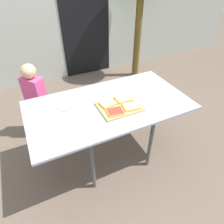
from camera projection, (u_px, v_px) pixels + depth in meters
ground_plane at (110, 154)px, 2.39m from camera, size 16.00×16.00×0.00m
house_door at (85, 20)px, 3.51m from camera, size 0.90×0.02×2.00m
dining_table at (109, 108)px, 1.98m from camera, size 1.58×0.86×0.73m
cutting_board at (119, 107)px, 1.90m from camera, size 0.39×0.31×0.02m
pizza_slice_far_left at (108, 103)px, 1.91m from camera, size 0.17×0.14×0.02m
pizza_slice_near_right at (131, 106)px, 1.87m from camera, size 0.16×0.14×0.02m
pizza_slice_far_right at (123, 99)px, 1.97m from camera, size 0.15×0.13×0.02m
pizza_slice_near_left at (115, 112)px, 1.81m from camera, size 0.16×0.14×0.02m
plate_white_left at (69, 104)px, 1.93m from camera, size 0.23×0.23×0.01m
child_left at (36, 97)px, 2.38m from camera, size 0.26×0.27×0.97m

